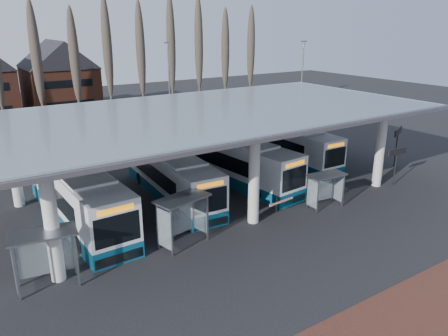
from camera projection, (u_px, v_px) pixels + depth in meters
ground at (278, 237)px, 25.87m from camera, size 140.00×140.00×0.00m
station_canopy at (207, 119)px, 30.42m from camera, size 32.00×16.00×6.34m
poplar_row at (93, 54)px, 49.28m from camera, size 45.10×1.10×14.50m
lamp_post_b at (169, 87)px, 47.94m from camera, size 0.80×0.16×10.17m
lamp_post_c at (302, 84)px, 50.46m from camera, size 0.80×0.16×10.17m
bus_0 at (77, 195)px, 27.53m from camera, size 3.24×13.27×3.66m
bus_1 at (171, 176)px, 31.51m from camera, size 3.36×12.28×3.37m
bus_2 at (234, 161)px, 34.60m from camera, size 3.97×12.88×3.52m
bus_3 at (285, 144)px, 39.78m from camera, size 2.79×12.20×3.38m
shelter_0 at (44, 247)px, 20.51m from camera, size 3.24×1.92×2.84m
shelter_1 at (181, 210)px, 24.50m from camera, size 3.37×2.21×2.88m
shelter_2 at (325, 183)px, 29.62m from camera, size 2.70×1.52×2.41m
info_sign_0 at (397, 154)px, 33.47m from camera, size 1.98×0.15×2.95m
info_sign_1 at (398, 134)px, 37.75m from camera, size 2.16×1.07×3.45m
barrier at (280, 202)px, 28.69m from camera, size 2.17×0.71×1.09m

